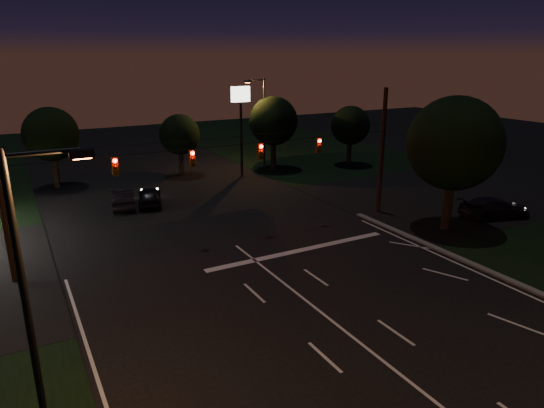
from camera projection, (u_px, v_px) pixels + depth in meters
ground at (396, 371)px, 17.76m from camera, size 140.00×140.00×0.00m
cross_street_right at (444, 194)px, 40.38m from camera, size 20.00×16.00×0.02m
stop_bar at (300, 250)px, 28.78m from camera, size 12.00×0.50×0.01m
utility_pole_right at (378, 212)px, 35.86m from camera, size 0.30×0.30×9.00m
utility_pole_left at (15, 282)px, 24.80m from camera, size 0.28×0.28×8.00m
signal_span at (227, 154)px, 28.68m from camera, size 24.00×0.40×1.56m
pole_sign_right at (241, 110)px, 44.74m from camera, size 1.80×0.30×8.40m
street_light_left at (35, 288)px, 12.72m from camera, size 2.20×0.35×9.00m
street_light_right_far at (262, 117)px, 48.20m from camera, size 2.20×0.35×9.00m
tree_right_near at (453, 144)px, 30.84m from camera, size 6.00×6.00×8.76m
tree_far_b at (51, 135)px, 41.31m from camera, size 4.60×4.60×6.98m
tree_far_c at (179, 135)px, 45.73m from camera, size 3.80×3.80×5.86m
tree_far_d at (273, 122)px, 47.96m from camera, size 4.80×4.80×7.30m
tree_far_e at (350, 126)px, 50.16m from camera, size 4.00×4.00×6.18m
car_oncoming_a at (150, 196)px, 37.31m from camera, size 2.72×4.51×1.44m
car_oncoming_b at (122, 198)px, 36.81m from camera, size 2.25×4.71×1.49m
car_cross at (495, 208)px, 34.39m from camera, size 5.45×3.39×1.47m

